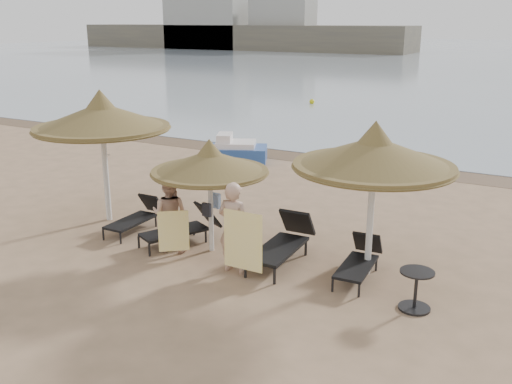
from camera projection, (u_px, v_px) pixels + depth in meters
ground at (209, 256)px, 12.26m from camera, size 160.00×160.00×0.00m
wet_sand_strip at (354, 163)px, 20.15m from camera, size 200.00×1.60×0.01m
far_shore at (348, 33)px, 88.30m from camera, size 150.00×54.80×12.00m
palapa_left at (101, 117)px, 13.73m from camera, size 3.32×3.32×3.29m
palapa_center at (210, 163)px, 11.99m from camera, size 2.52×2.52×2.50m
palapa_right at (374, 154)px, 10.70m from camera, size 3.11×3.11×3.09m
lounger_far_left at (137, 216)px, 13.70m from camera, size 0.58×1.71×0.76m
lounger_near_left at (184, 227)px, 12.90m from camera, size 1.37×1.93×0.83m
lounger_near_right at (284, 241)px, 11.93m from camera, size 0.76×2.13×0.94m
lounger_far_right at (360, 260)px, 11.23m from camera, size 0.65×1.71×0.75m
side_table at (416, 291)px, 9.91m from camera, size 0.60×0.60×0.72m
person_left at (170, 208)px, 12.30m from camera, size 1.00×0.77×1.93m
person_right at (234, 221)px, 11.19m from camera, size 1.01×0.66×2.18m
towel_left at (174, 231)px, 11.95m from camera, size 0.52×0.41×0.90m
towel_right at (243, 241)px, 10.89m from camera, size 0.85×0.03×1.18m
bag_patterned at (215, 201)px, 12.40m from camera, size 0.27×0.13×0.33m
bag_dark at (207, 210)px, 12.14m from camera, size 0.21×0.08×0.29m
pedal_boat at (235, 151)px, 20.30m from camera, size 2.50×2.06×1.01m
buoy_left at (312, 102)px, 34.24m from camera, size 0.31×0.31×0.31m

